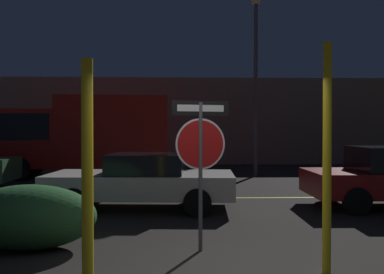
{
  "coord_description": "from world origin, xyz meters",
  "views": [
    {
      "loc": [
        -0.53,
        -5.07,
        1.84
      ],
      "look_at": [
        -0.23,
        3.53,
        1.69
      ],
      "focal_mm": 40.0,
      "sensor_mm": 36.0,
      "label": 1
    }
  ],
  "objects": [
    {
      "name": "delivery_truck",
      "position": [
        -4.37,
        11.72,
        1.68
      ],
      "size": [
        6.84,
        2.89,
        3.12
      ],
      "rotation": [
        0.0,
        0.0,
        1.65
      ],
      "color": "maroon",
      "rests_on": "ground_plane"
    },
    {
      "name": "yellow_pole_right",
      "position": [
        1.38,
        0.29,
        1.47
      ],
      "size": [
        0.11,
        0.11,
        2.94
      ],
      "primitive_type": "cylinder",
      "color": "yellow",
      "rests_on": "ground_plane"
    },
    {
      "name": "passing_car_2",
      "position": [
        -1.33,
        4.88,
        0.65
      ],
      "size": [
        4.44,
        2.23,
        1.27
      ],
      "rotation": [
        0.0,
        0.0,
        1.51
      ],
      "color": "silver",
      "rests_on": "ground_plane"
    },
    {
      "name": "yellow_pole_left",
      "position": [
        -1.57,
        -0.09,
        1.33
      ],
      "size": [
        0.14,
        0.14,
        2.65
      ],
      "primitive_type": "cylinder",
      "color": "yellow",
      "rests_on": "ground_plane"
    },
    {
      "name": "street_lamp",
      "position": [
        2.57,
        11.7,
        4.4
      ],
      "size": [
        0.41,
        0.41,
        7.16
      ],
      "color": "#4C4C51",
      "rests_on": "ground_plane"
    },
    {
      "name": "stop_sign",
      "position": [
        -0.18,
        1.35,
        1.61
      ],
      "size": [
        0.87,
        0.23,
        2.27
      ],
      "rotation": [
        0.0,
        0.0,
        0.23
      ],
      "color": "#4C4C51",
      "rests_on": "ground_plane"
    },
    {
      "name": "hedge_bush_1",
      "position": [
        -2.8,
        1.53,
        0.5
      ],
      "size": [
        2.07,
        1.17,
        0.99
      ],
      "primitive_type": "ellipsoid",
      "color": "#285B2D",
      "rests_on": "ground_plane"
    },
    {
      "name": "building_backdrop",
      "position": [
        1.41,
        19.51,
        2.28
      ],
      "size": [
        29.92,
        4.61,
        4.55
      ],
      "primitive_type": "cube",
      "color": "#7A6B5B",
      "rests_on": "ground_plane"
    },
    {
      "name": "road_center_stripe",
      "position": [
        0.0,
        6.3,
        0.0
      ],
      "size": [
        37.2,
        0.12,
        0.01
      ],
      "primitive_type": "cube",
      "color": "gold",
      "rests_on": "ground_plane"
    }
  ]
}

